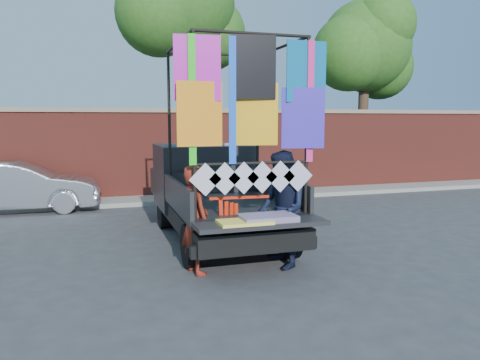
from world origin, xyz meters
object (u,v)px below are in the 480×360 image
object	(u,v)px
woman	(196,220)
man	(281,209)
sedan	(20,187)
pickup_truck	(209,189)

from	to	relation	value
woman	man	world-z (taller)	man
sedan	woman	bearing A→B (deg)	-148.59
woman	sedan	bearing A→B (deg)	15.13
sedan	man	distance (m)	7.53
man	woman	bearing A→B (deg)	-92.73
sedan	woman	xyz separation A→B (m)	(3.20, -5.91, 0.19)
pickup_truck	man	distance (m)	2.63
pickup_truck	sedan	world-z (taller)	pickup_truck
pickup_truck	man	xyz separation A→B (m)	(0.53, -2.58, 0.03)
sedan	woman	size ratio (longest dim) A/B	2.34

